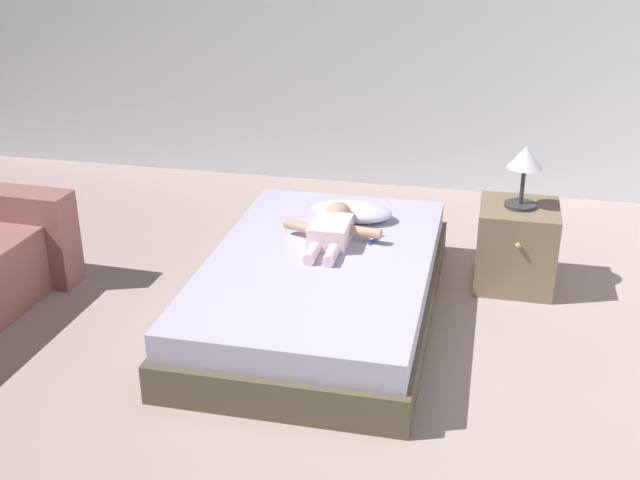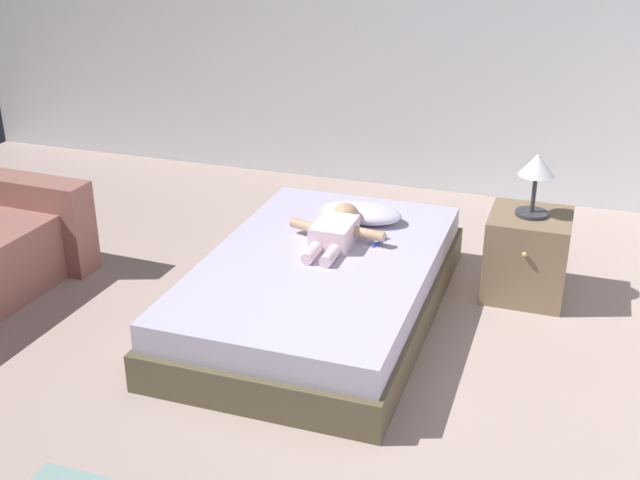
% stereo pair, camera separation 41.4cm
% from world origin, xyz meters
% --- Properties ---
extents(ground_plane, '(8.00, 8.00, 0.00)m').
position_xyz_m(ground_plane, '(0.00, 0.00, 0.00)').
color(ground_plane, '#B09990').
extents(wall_behind_bed, '(8.00, 0.12, 2.54)m').
position_xyz_m(wall_behind_bed, '(0.00, 3.00, 1.27)').
color(wall_behind_bed, silver).
rests_on(wall_behind_bed, ground_plane).
extents(bed, '(1.19, 1.96, 0.34)m').
position_xyz_m(bed, '(-0.27, 0.83, 0.17)').
color(bed, brown).
rests_on(bed, ground_plane).
extents(pillow, '(0.48, 0.27, 0.10)m').
position_xyz_m(pillow, '(-0.20, 1.38, 0.39)').
color(pillow, silver).
rests_on(pillow, bed).
extents(baby, '(0.55, 0.60, 0.16)m').
position_xyz_m(baby, '(-0.25, 1.07, 0.40)').
color(baby, white).
rests_on(baby, bed).
extents(toothbrush, '(0.06, 0.15, 0.02)m').
position_xyz_m(toothbrush, '(-0.01, 1.12, 0.35)').
color(toothbrush, blue).
rests_on(toothbrush, bed).
extents(nightstand, '(0.44, 0.47, 0.48)m').
position_xyz_m(nightstand, '(0.75, 1.43, 0.24)').
color(nightstand, '#836C50').
rests_on(nightstand, ground_plane).
extents(lamp, '(0.19, 0.19, 0.35)m').
position_xyz_m(lamp, '(0.75, 1.43, 0.73)').
color(lamp, '#333338').
rests_on(lamp, nightstand).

